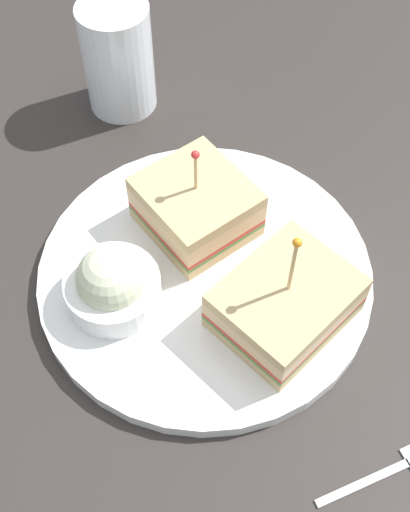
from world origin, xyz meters
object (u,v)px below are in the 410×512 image
at_px(drink_glass, 119,63).
at_px(fork, 409,462).
at_px(sandwich_half_back, 196,207).
at_px(plate, 205,274).
at_px(coleslaw_bowl, 112,284).
at_px(sandwich_half_front, 285,303).

distance_m(drink_glass, fork, 0.46).
bearing_deg(sandwich_half_back, fork, -176.02).
bearing_deg(plate, coleslaw_bowl, 78.10).
bearing_deg(plate, fork, -170.05).
distance_m(sandwich_half_back, drink_glass, 0.19).
bearing_deg(drink_glass, fork, 178.66).
xyz_separation_m(plate, sandwich_half_front, (-0.07, -0.03, 0.03)).
height_order(sandwich_half_front, drink_glass, sandwich_half_front).
xyz_separation_m(sandwich_half_back, fork, (-0.26, -0.02, -0.04)).
bearing_deg(sandwich_half_front, fork, -175.95).
bearing_deg(coleslaw_bowl, sandwich_half_front, -130.33).
bearing_deg(sandwich_half_back, coleslaw_bowl, 105.96).
distance_m(coleslaw_bowl, drink_glass, 0.25).
relative_size(plate, sandwich_half_front, 2.42).
bearing_deg(sandwich_half_front, coleslaw_bowl, 49.67).
distance_m(sandwich_half_back, fork, 0.27).
distance_m(sandwich_half_front, drink_glass, 0.31).
distance_m(sandwich_half_front, coleslaw_bowl, 0.14).
bearing_deg(drink_glass, coleslaw_bowl, 149.80).
distance_m(plate, sandwich_half_back, 0.06).
relative_size(sandwich_half_back, fork, 0.75).
bearing_deg(coleslaw_bowl, drink_glass, -30.20).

